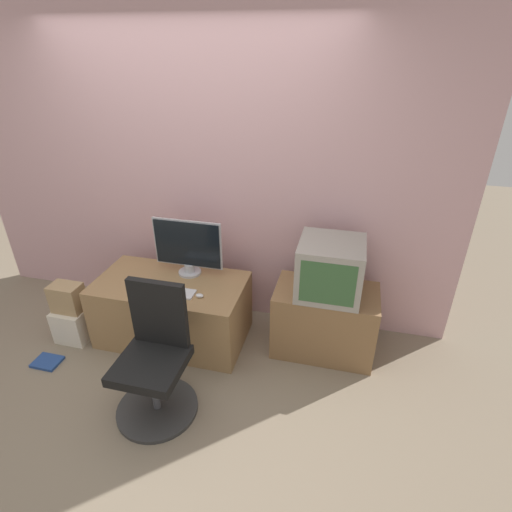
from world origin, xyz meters
name	(u,v)px	position (x,y,z in m)	size (l,w,h in m)	color
ground_plane	(144,406)	(0.00, 0.00, 0.00)	(12.00, 12.00, 0.00)	#7F705B
wall_back	(199,176)	(0.00, 1.32, 1.30)	(4.40, 0.05, 2.60)	#CC9EA3
desk	(173,310)	(-0.10, 0.78, 0.28)	(1.24, 0.66, 0.56)	#937047
side_stand	(324,320)	(1.18, 0.93, 0.29)	(0.82, 0.48, 0.58)	olive
main_monitor	(188,247)	(0.01, 0.96, 0.81)	(0.59, 0.19, 0.49)	#B2B2B7
keyboard	(175,292)	(0.01, 0.64, 0.57)	(0.31, 0.13, 0.01)	silver
mouse	(200,296)	(0.22, 0.63, 0.57)	(0.06, 0.04, 0.03)	silver
crt_tv	(330,268)	(1.18, 0.92, 0.79)	(0.48, 0.47, 0.43)	gray
office_chair	(155,364)	(0.11, 0.05, 0.38)	(0.57, 0.57, 0.96)	#333333
cardboard_box_lower	(74,323)	(-0.93, 0.55, 0.15)	(0.28, 0.26, 0.30)	beige
cardboard_box_upper	(67,298)	(-0.93, 0.55, 0.42)	(0.25, 0.17, 0.24)	#A3845B
book	(47,362)	(-0.97, 0.20, 0.01)	(0.21, 0.17, 0.02)	navy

